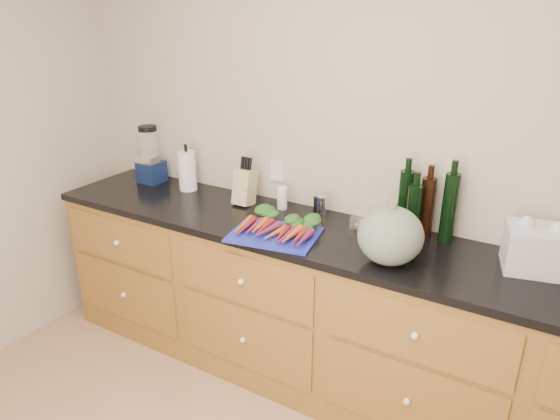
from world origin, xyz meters
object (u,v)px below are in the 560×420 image
Objects in this scene: knife_block at (245,187)px; tomato_box at (366,222)px; carrots at (278,227)px; cutting_board at (275,235)px; squash at (390,236)px; blender_appliance at (150,158)px; paper_towel at (187,171)px.

tomato_box is at bearing 2.30° from knife_block.
carrots reaches higher than tomato_box.
cutting_board is at bearing -90.00° from carrots.
blender_appliance reaches higher than squash.
paper_towel reaches higher than carrots.
blender_appliance is at bearing -179.54° from tomato_box.
carrots is at bearing 90.00° from cutting_board.
blender_appliance reaches higher than carrots.
paper_towel is 1.20× the size of knife_block.
blender_appliance is 0.31m from paper_towel.
squash is at bearing -1.88° from carrots.
paper_towel is 0.45m from knife_block.
squash reaches higher than carrots.
squash is at bearing -16.02° from knife_block.
knife_block is (0.45, -0.02, -0.02)m from paper_towel.
paper_towel is 1.83× the size of tomato_box.
knife_block is at bearing -2.54° from paper_towel.
knife_block is (-0.98, 0.28, -0.03)m from squash.
cutting_board is at bearing -15.51° from blender_appliance.
carrots is 1.91× the size of knife_block.
paper_towel reaches higher than cutting_board.
cutting_board is 0.90m from paper_towel.
cutting_board is 1.10× the size of carrots.
carrots reaches higher than cutting_board.
carrots is 0.89m from paper_towel.
squash is 0.79× the size of blender_appliance.
knife_block is 1.52× the size of tomato_box.
carrots is 0.60m from squash.
cutting_board is 0.50m from knife_block.
blender_appliance reaches higher than paper_towel.
knife_block is (0.76, -0.02, -0.06)m from blender_appliance.
tomato_box is (1.20, 0.01, -0.09)m from paper_towel.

